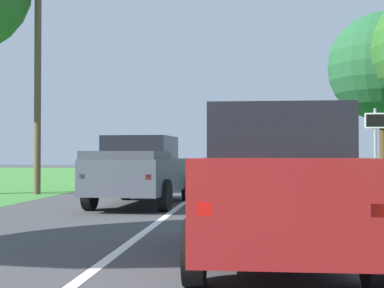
{
  "coord_description": "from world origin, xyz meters",
  "views": [
    {
      "loc": [
        1.89,
        -1.86,
        1.41
      ],
      "look_at": [
        0.13,
        15.11,
        1.73
      ],
      "focal_mm": 51.85,
      "sensor_mm": 36.0,
      "label": 1
    }
  ],
  "objects_px": {
    "pickup_truck_lead": "(142,170)",
    "extra_tree_2": "(383,67)",
    "traffic_light": "(83,39)",
    "red_suv_near": "(276,182)",
    "crossing_suv_far": "(301,167)",
    "keep_moving_sign": "(375,143)"
  },
  "relations": [
    {
      "from": "pickup_truck_lead",
      "to": "traffic_light",
      "type": "relative_size",
      "value": 0.65
    },
    {
      "from": "red_suv_near",
      "to": "pickup_truck_lead",
      "type": "distance_m",
      "value": 8.34
    },
    {
      "from": "traffic_light",
      "to": "extra_tree_2",
      "type": "bearing_deg",
      "value": 33.29
    },
    {
      "from": "red_suv_near",
      "to": "traffic_light",
      "type": "relative_size",
      "value": 0.57
    },
    {
      "from": "red_suv_near",
      "to": "crossing_suv_far",
      "type": "relative_size",
      "value": 1.1
    },
    {
      "from": "keep_moving_sign",
      "to": "extra_tree_2",
      "type": "height_order",
      "value": "extra_tree_2"
    },
    {
      "from": "red_suv_near",
      "to": "traffic_light",
      "type": "xyz_separation_m",
      "value": [
        -6.16,
        11.5,
        4.43
      ]
    },
    {
      "from": "traffic_light",
      "to": "extra_tree_2",
      "type": "distance_m",
      "value": 14.49
    },
    {
      "from": "pickup_truck_lead",
      "to": "extra_tree_2",
      "type": "distance_m",
      "value": 15.67
    },
    {
      "from": "red_suv_near",
      "to": "pickup_truck_lead",
      "type": "relative_size",
      "value": 0.88
    },
    {
      "from": "extra_tree_2",
      "to": "pickup_truck_lead",
      "type": "bearing_deg",
      "value": -128.11
    },
    {
      "from": "red_suv_near",
      "to": "crossing_suv_far",
      "type": "xyz_separation_m",
      "value": [
        1.6,
        14.0,
        -0.12
      ]
    },
    {
      "from": "keep_moving_sign",
      "to": "extra_tree_2",
      "type": "distance_m",
      "value": 11.46
    },
    {
      "from": "traffic_light",
      "to": "extra_tree_2",
      "type": "relative_size",
      "value": 1.04
    },
    {
      "from": "keep_moving_sign",
      "to": "crossing_suv_far",
      "type": "relative_size",
      "value": 0.63
    },
    {
      "from": "red_suv_near",
      "to": "extra_tree_2",
      "type": "bearing_deg",
      "value": 72.99
    },
    {
      "from": "pickup_truck_lead",
      "to": "extra_tree_2",
      "type": "bearing_deg",
      "value": 51.89
    },
    {
      "from": "red_suv_near",
      "to": "keep_moving_sign",
      "type": "distance_m",
      "value": 9.58
    },
    {
      "from": "traffic_light",
      "to": "keep_moving_sign",
      "type": "xyz_separation_m",
      "value": [
        9.44,
        -2.52,
        -3.73
      ]
    },
    {
      "from": "red_suv_near",
      "to": "extra_tree_2",
      "type": "relative_size",
      "value": 0.59
    },
    {
      "from": "traffic_light",
      "to": "crossing_suv_far",
      "type": "height_order",
      "value": "traffic_light"
    },
    {
      "from": "keep_moving_sign",
      "to": "extra_tree_2",
      "type": "xyz_separation_m",
      "value": [
        2.68,
        10.47,
        3.82
      ]
    }
  ]
}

